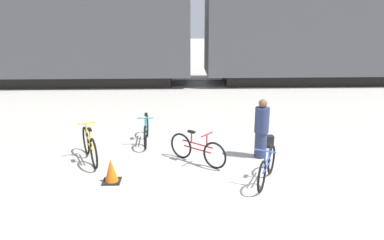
% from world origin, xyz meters
% --- Properties ---
extents(ground_plane, '(80.00, 80.00, 0.00)m').
position_xyz_m(ground_plane, '(0.00, 0.00, 0.00)').
color(ground_plane, '#A8A399').
extents(freight_train, '(50.11, 3.07, 5.60)m').
position_xyz_m(freight_train, '(0.00, 12.07, 2.94)').
color(freight_train, black).
rests_on(freight_train, ground_plane).
extents(rail_near, '(62.11, 0.07, 0.01)m').
position_xyz_m(rail_near, '(0.00, 11.36, 0.01)').
color(rail_near, '#4C4238').
rests_on(rail_near, ground_plane).
extents(rail_far, '(62.11, 0.07, 0.01)m').
position_xyz_m(rail_far, '(0.00, 12.79, 0.01)').
color(rail_far, '#4C4238').
rests_on(rail_far, ground_plane).
extents(bicycle_blue, '(0.77, 1.56, 0.87)m').
position_xyz_m(bicycle_blue, '(0.99, 0.65, 0.37)').
color(bicycle_blue, black).
rests_on(bicycle_blue, ground_plane).
extents(bicycle_teal, '(0.46, 1.76, 0.85)m').
position_xyz_m(bicycle_teal, '(-1.94, 3.34, 0.36)').
color(bicycle_teal, black).
rests_on(bicycle_teal, ground_plane).
extents(bicycle_maroon, '(1.37, 1.17, 0.85)m').
position_xyz_m(bicycle_maroon, '(-0.52, 1.77, 0.36)').
color(bicycle_maroon, black).
rests_on(bicycle_maroon, ground_plane).
extents(bicycle_yellow, '(0.76, 1.65, 0.96)m').
position_xyz_m(bicycle_yellow, '(-3.27, 2.01, 0.40)').
color(bicycle_yellow, black).
rests_on(bicycle_yellow, ground_plane).
extents(person_in_navy, '(0.37, 0.37, 1.57)m').
position_xyz_m(person_in_navy, '(1.16, 2.12, 0.78)').
color(person_in_navy, '#283351').
rests_on(person_in_navy, ground_plane).
extents(backpack, '(0.28, 0.20, 0.34)m').
position_xyz_m(backpack, '(1.54, 2.84, 0.17)').
color(backpack, black).
rests_on(backpack, ground_plane).
extents(traffic_cone, '(0.40, 0.40, 0.55)m').
position_xyz_m(traffic_cone, '(-2.52, 0.77, 0.25)').
color(traffic_cone, black).
rests_on(traffic_cone, ground_plane).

